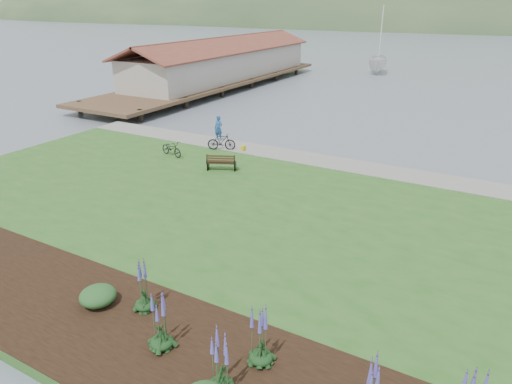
{
  "coord_description": "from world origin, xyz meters",
  "views": [
    {
      "loc": [
        9.38,
        -17.01,
        8.99
      ],
      "look_at": [
        0.37,
        -0.98,
        1.3
      ],
      "focal_mm": 32.0,
      "sensor_mm": 36.0,
      "label": 1
    }
  ],
  "objects_px": {
    "park_bench": "(221,162)",
    "sailboat": "(377,74)",
    "person": "(218,126)",
    "bicycle_a": "(172,148)"
  },
  "relations": [
    {
      "from": "park_bench",
      "to": "bicycle_a",
      "type": "xyz_separation_m",
      "value": [
        -4.02,
        0.69,
        -0.02
      ]
    },
    {
      "from": "park_bench",
      "to": "sailboat",
      "type": "xyz_separation_m",
      "value": [
        -3.39,
        43.42,
        -0.88
      ]
    },
    {
      "from": "bicycle_a",
      "to": "sailboat",
      "type": "relative_size",
      "value": 0.06
    },
    {
      "from": "person",
      "to": "sailboat",
      "type": "xyz_separation_m",
      "value": [
        -0.01,
        38.59,
        -1.38
      ]
    },
    {
      "from": "bicycle_a",
      "to": "person",
      "type": "bearing_deg",
      "value": 5.18
    },
    {
      "from": "bicycle_a",
      "to": "sailboat",
      "type": "bearing_deg",
      "value": 13.06
    },
    {
      "from": "person",
      "to": "sailboat",
      "type": "relative_size",
      "value": 0.07
    },
    {
      "from": "bicycle_a",
      "to": "sailboat",
      "type": "xyz_separation_m",
      "value": [
        0.63,
        42.73,
        -0.87
      ]
    },
    {
      "from": "park_bench",
      "to": "person",
      "type": "xyz_separation_m",
      "value": [
        -3.38,
        4.83,
        0.5
      ]
    },
    {
      "from": "park_bench",
      "to": "sailboat",
      "type": "relative_size",
      "value": 0.06
    }
  ]
}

